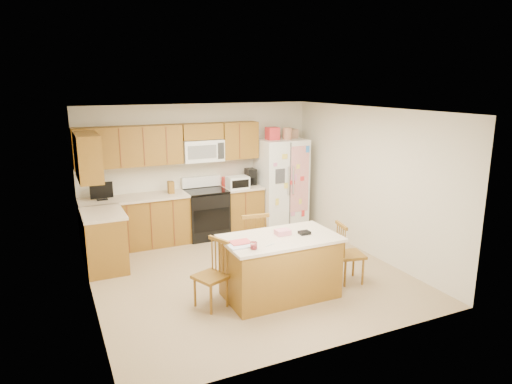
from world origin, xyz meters
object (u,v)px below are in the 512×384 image
windsor_chair_left (212,276)px  windsor_chair_right (349,254)px  refrigerator (281,183)px  windsor_chair_back (253,246)px  island (280,266)px  stove (206,213)px

windsor_chair_left → windsor_chair_right: bearing=-3.4°
refrigerator → windsor_chair_left: (-2.41, -2.63, -0.49)m
windsor_chair_back → windsor_chair_right: size_ratio=1.12×
island → windsor_chair_left: size_ratio=1.73×
stove → windsor_chair_right: 3.08m
refrigerator → island: 3.14m
windsor_chair_back → windsor_chair_right: 1.43m
windsor_chair_left → island: bearing=-6.5°
windsor_chair_right → refrigerator: bearing=83.2°
island → windsor_chair_right: bearing=-0.7°
windsor_chair_back → island: bearing=-85.1°
island → refrigerator: bearing=62.0°
stove → refrigerator: refrigerator is taller
windsor_chair_left → stove: bearing=72.7°
island → stove: bearing=92.3°
refrigerator → windsor_chair_left: size_ratio=2.25×
windsor_chair_left → windsor_chair_right: (2.08, -0.12, -0.00)m
windsor_chair_left → windsor_chair_back: (0.88, 0.66, 0.05)m
stove → island: bearing=-87.7°
stove → windsor_chair_back: bearing=-88.7°
refrigerator → windsor_chair_right: refrigerator is taller
island → windsor_chair_back: 0.77m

